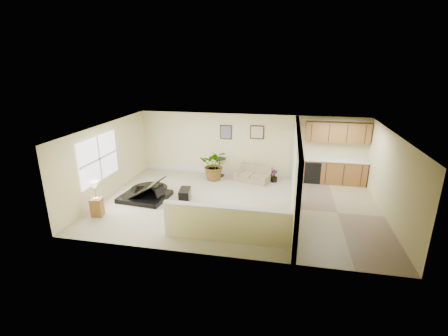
% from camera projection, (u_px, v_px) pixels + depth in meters
% --- Properties ---
extents(floor, '(9.00, 9.00, 0.00)m').
position_uv_depth(floor, '(237.00, 204.00, 10.59)').
color(floor, '#BEB793').
rests_on(floor, ground).
extents(back_wall, '(9.00, 0.04, 2.50)m').
position_uv_depth(back_wall, '(249.00, 145.00, 13.00)').
color(back_wall, beige).
rests_on(back_wall, floor).
extents(front_wall, '(9.00, 0.04, 2.50)m').
position_uv_depth(front_wall, '(217.00, 209.00, 7.41)').
color(front_wall, beige).
rests_on(front_wall, floor).
extents(left_wall, '(0.04, 6.00, 2.50)m').
position_uv_depth(left_wall, '(107.00, 160.00, 11.04)').
color(left_wall, beige).
rests_on(left_wall, floor).
extents(right_wall, '(0.04, 6.00, 2.50)m').
position_uv_depth(right_wall, '(391.00, 178.00, 9.37)').
color(right_wall, beige).
rests_on(right_wall, floor).
extents(ceiling, '(9.00, 6.00, 0.04)m').
position_uv_depth(ceiling, '(238.00, 129.00, 9.81)').
color(ceiling, silver).
rests_on(ceiling, back_wall).
extents(kitchen_vinyl, '(2.70, 6.00, 0.01)m').
position_uv_depth(kitchen_vinyl, '(338.00, 213.00, 10.01)').
color(kitchen_vinyl, tan).
rests_on(kitchen_vinyl, floor).
extents(interior_partition, '(0.18, 5.99, 2.50)m').
position_uv_depth(interior_partition, '(296.00, 170.00, 10.11)').
color(interior_partition, beige).
rests_on(interior_partition, floor).
extents(pony_half_wall, '(3.42, 0.22, 1.00)m').
position_uv_depth(pony_half_wall, '(226.00, 223.00, 8.28)').
color(pony_half_wall, beige).
rests_on(pony_half_wall, floor).
extents(left_window, '(0.05, 2.15, 1.45)m').
position_uv_depth(left_window, '(99.00, 159.00, 10.51)').
color(left_window, white).
rests_on(left_window, left_wall).
extents(wall_art_left, '(0.48, 0.04, 0.58)m').
position_uv_depth(wall_art_left, '(226.00, 132.00, 12.99)').
color(wall_art_left, '#312312').
rests_on(wall_art_left, back_wall).
extents(wall_mirror, '(0.55, 0.04, 0.55)m').
position_uv_depth(wall_mirror, '(257.00, 132.00, 12.74)').
color(wall_mirror, '#312312').
rests_on(wall_mirror, back_wall).
extents(kitchen_cabinets, '(2.36, 0.65, 2.33)m').
position_uv_depth(kitchen_cabinets, '(332.00, 161.00, 12.27)').
color(kitchen_cabinets, olive).
rests_on(kitchen_cabinets, floor).
extents(piano, '(1.88, 1.95, 1.44)m').
position_uv_depth(piano, '(145.00, 181.00, 11.00)').
color(piano, black).
rests_on(piano, floor).
extents(piano_bench, '(0.45, 0.72, 0.45)m').
position_uv_depth(piano_bench, '(185.00, 196.00, 10.73)').
color(piano_bench, black).
rests_on(piano_bench, floor).
extents(loveseat, '(1.55, 1.15, 0.75)m').
position_uv_depth(loveseat, '(253.00, 173.00, 12.66)').
color(loveseat, tan).
rests_on(loveseat, floor).
extents(accent_table, '(0.51, 0.51, 0.74)m').
position_uv_depth(accent_table, '(220.00, 165.00, 13.13)').
color(accent_table, black).
rests_on(accent_table, floor).
extents(palm_plant, '(1.18, 1.04, 1.23)m').
position_uv_depth(palm_plant, '(215.00, 165.00, 12.66)').
color(palm_plant, black).
rests_on(palm_plant, floor).
extents(small_plant, '(0.33, 0.33, 0.47)m').
position_uv_depth(small_plant, '(274.00, 177.00, 12.54)').
color(small_plant, black).
rests_on(small_plant, floor).
extents(lamp_stand, '(0.38, 0.38, 1.10)m').
position_uv_depth(lamp_stand, '(96.00, 201.00, 9.70)').
color(lamp_stand, olive).
rests_on(lamp_stand, floor).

